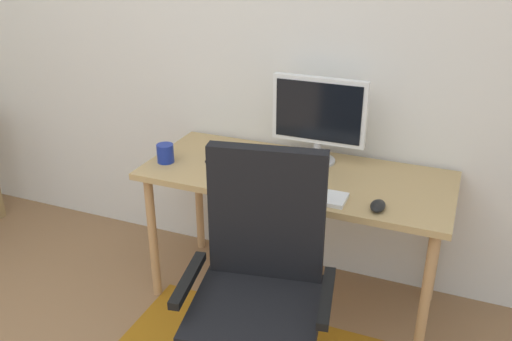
# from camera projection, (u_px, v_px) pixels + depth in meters

# --- Properties ---
(wall_back) EXTENTS (6.00, 0.10, 2.60)m
(wall_back) POSITION_uv_depth(u_px,v_px,m) (243.00, 25.00, 2.75)
(wall_back) COLOR silver
(wall_back) RESTS_ON ground
(desk) EXTENTS (1.44, 0.61, 0.71)m
(desk) POSITION_uv_depth(u_px,v_px,m) (295.00, 187.00, 2.57)
(desk) COLOR tan
(desk) RESTS_ON ground
(monitor) EXTENTS (0.45, 0.18, 0.42)m
(monitor) POSITION_uv_depth(u_px,v_px,m) (319.00, 115.00, 2.56)
(monitor) COLOR #B2B2B7
(monitor) RESTS_ON desk
(keyboard) EXTENTS (0.43, 0.13, 0.02)m
(keyboard) POSITION_uv_depth(u_px,v_px,m) (297.00, 192.00, 2.33)
(keyboard) COLOR white
(keyboard) RESTS_ON desk
(computer_mouse) EXTENTS (0.06, 0.10, 0.03)m
(computer_mouse) POSITION_uv_depth(u_px,v_px,m) (378.00, 206.00, 2.20)
(computer_mouse) COLOR black
(computer_mouse) RESTS_ON desk
(coffee_cup) EXTENTS (0.08, 0.08, 0.09)m
(coffee_cup) POSITION_uv_depth(u_px,v_px,m) (165.00, 153.00, 2.63)
(coffee_cup) COLOR navy
(coffee_cup) RESTS_ON desk
(cell_phone) EXTENTS (0.09, 0.15, 0.01)m
(cell_phone) POSITION_uv_depth(u_px,v_px,m) (216.00, 157.00, 2.70)
(cell_phone) COLOR black
(cell_phone) RESTS_ON desk
(office_chair) EXTENTS (0.58, 0.53, 1.06)m
(office_chair) POSITION_uv_depth(u_px,v_px,m) (259.00, 317.00, 2.01)
(office_chair) COLOR slate
(office_chair) RESTS_ON ground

